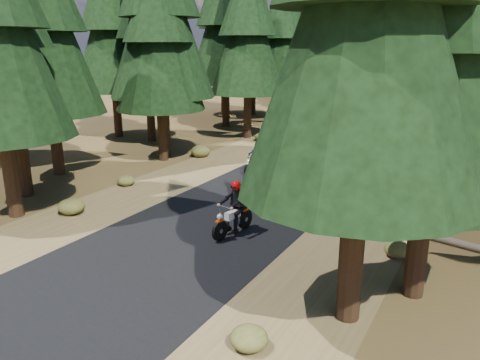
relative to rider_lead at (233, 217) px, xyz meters
The scene contains 8 objects.
ground 1.45m from the rider_lead, 141.50° to the left, with size 120.00×120.00×0.00m, color #412F17.
road 5.94m from the rider_lead, 100.08° to the left, with size 6.00×100.00×0.01m, color black.
shoulder_l 8.13m from the rider_lead, 134.06° to the left, with size 3.20×100.00×0.01m, color brown.
shoulder_r 6.85m from the rider_lead, 58.53° to the left, with size 3.20×100.00×0.01m, color brown.
pine_forest 23.08m from the rider_lead, 92.76° to the left, with size 34.59×55.08×16.32m.
understory_shrubs 8.12m from the rider_lead, 93.32° to the left, with size 14.66×28.54×0.65m.
rider_lead is the anchor object (origin of this frame).
rider_follow 7.65m from the rider_lead, 111.89° to the left, with size 0.83×1.73×1.48m.
Camera 1 is at (8.06, -12.94, 5.90)m, focal length 35.00 mm.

